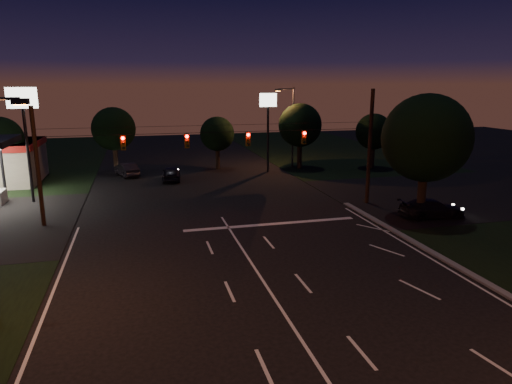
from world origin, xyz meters
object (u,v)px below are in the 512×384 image
object	(u,v)px
tree_right_near	(425,139)
car_cross	(432,208)
car_oncoming_a	(171,173)
car_oncoming_b	(127,170)
utility_pole_right	(366,203)

from	to	relation	value
tree_right_near	car_cross	xyz separation A→B (m)	(1.03, -0.01, -5.00)
car_cross	car_oncoming_a	bearing A→B (deg)	49.72
tree_right_near	car_oncoming_a	world-z (taller)	tree_right_near
tree_right_near	car_oncoming_b	world-z (taller)	tree_right_near
car_cross	utility_pole_right	bearing A→B (deg)	33.53
utility_pole_right	car_oncoming_b	world-z (taller)	utility_pole_right
car_oncoming_a	car_oncoming_b	xyz separation A→B (m)	(-4.33, 3.47, -0.03)
tree_right_near	car_oncoming_a	size ratio (longest dim) A/B	2.08
car_oncoming_a	utility_pole_right	bearing A→B (deg)	144.64
utility_pole_right	tree_right_near	world-z (taller)	tree_right_near
tree_right_near	car_oncoming_b	bearing A→B (deg)	133.92
car_oncoming_b	utility_pole_right	bearing A→B (deg)	119.62
utility_pole_right	car_oncoming_b	distance (m)	24.96
utility_pole_right	car_oncoming_b	size ratio (longest dim) A/B	2.15
utility_pole_right	tree_right_near	bearing A→B (deg)	-72.47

